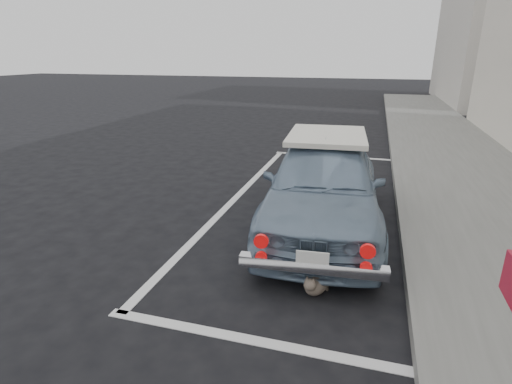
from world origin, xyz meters
The scene contains 7 objects.
ground centered at (0.00, 0.00, 0.00)m, with size 80.00×80.00×0.00m, color black.
building_far centered at (6.35, 20.00, 4.00)m, with size 3.50×10.00×8.00m, color beige.
pline_rear centered at (0.50, -0.50, 0.00)m, with size 3.00×0.12×0.01m, color silver.
pline_front centered at (0.50, 6.50, 0.00)m, with size 3.00×0.12×0.01m, color silver.
pline_side centered at (-0.90, 3.00, 0.00)m, with size 0.12×7.00×0.01m, color silver.
retro_coupe centered at (0.70, 2.21, 0.68)m, with size 1.87×4.05×1.34m.
cat centered at (0.88, 0.39, 0.12)m, with size 0.32×0.48×0.27m.
Camera 1 is at (1.30, -3.29, 2.42)m, focal length 28.00 mm.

